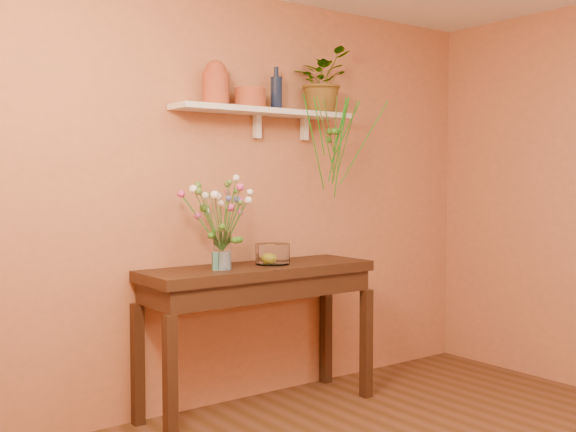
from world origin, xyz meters
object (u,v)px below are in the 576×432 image
object	(u,v)px
glass_vase	(222,253)
bouquet	(219,206)
sideboard	(259,287)
glass_bowl	(273,255)
spider_plant	(321,81)
terracotta_jug	(216,84)
blue_bottle	(276,93)

from	to	relation	value
glass_vase	bouquet	distance (m)	0.29
bouquet	sideboard	bearing A→B (deg)	6.69
glass_bowl	spider_plant	bearing A→B (deg)	15.44
glass_vase	glass_bowl	distance (m)	0.40
sideboard	terracotta_jug	distance (m)	1.30
terracotta_jug	bouquet	xyz separation A→B (m)	(-0.09, -0.18, -0.75)
sideboard	terracotta_jug	xyz separation A→B (m)	(-0.22, 0.14, 1.28)
bouquet	glass_bowl	world-z (taller)	bouquet
spider_plant	terracotta_jug	bearing A→B (deg)	179.60
terracotta_jug	glass_bowl	size ratio (longest dim) A/B	1.27
blue_bottle	glass_bowl	bearing A→B (deg)	-131.97
spider_plant	glass_vase	distance (m)	1.46
sideboard	bouquet	xyz separation A→B (m)	(-0.31, -0.04, 0.52)
terracotta_jug	spider_plant	bearing A→B (deg)	-0.40
glass_bowl	bouquet	bearing A→B (deg)	-175.68
sideboard	blue_bottle	distance (m)	1.29
spider_plant	glass_vase	bearing A→B (deg)	-169.25
terracotta_jug	glass_vase	xyz separation A→B (m)	(-0.07, -0.18, -1.04)
sideboard	spider_plant	size ratio (longest dim) A/B	3.45
terracotta_jug	glass_bowl	distance (m)	1.14
terracotta_jug	sideboard	bearing A→B (deg)	-32.77
sideboard	glass_bowl	xyz separation A→B (m)	(0.11, -0.01, 0.20)
blue_bottle	glass_vase	bearing A→B (deg)	-160.24
spider_plant	glass_bowl	distance (m)	1.28
sideboard	glass_vase	bearing A→B (deg)	-173.03
glass_bowl	terracotta_jug	bearing A→B (deg)	155.63
sideboard	bouquet	distance (m)	0.61
sideboard	blue_bottle	bearing A→B (deg)	32.20
blue_bottle	sideboard	bearing A→B (deg)	-147.80
blue_bottle	spider_plant	bearing A→B (deg)	-3.37
sideboard	glass_vase	xyz separation A→B (m)	(-0.29, -0.04, 0.23)
terracotta_jug	blue_bottle	xyz separation A→B (m)	(0.48, 0.02, -0.02)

